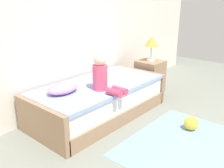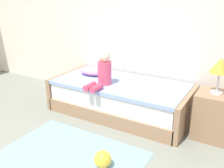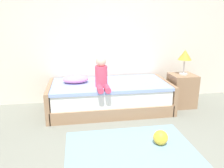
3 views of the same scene
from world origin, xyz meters
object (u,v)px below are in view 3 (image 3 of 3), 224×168
at_px(bed, 110,97).
at_px(nightstand, 182,90).
at_px(child_figure, 102,75).
at_px(toy_ball, 161,138).
at_px(table_lamp, 185,56).
at_px(pillow, 76,79).

height_order(bed, nightstand, nightstand).
height_order(child_figure, toy_ball, child_figure).
height_order(table_lamp, child_figure, table_lamp).
height_order(child_figure, pillow, child_figure).
bearing_deg(toy_ball, bed, 110.59).
relative_size(child_figure, toy_ball, 2.67).
bearing_deg(bed, nightstand, -0.92).
relative_size(nightstand, toy_ball, 3.15).
xyz_separation_m(child_figure, pillow, (-0.42, 0.33, -0.14)).
xyz_separation_m(nightstand, table_lamp, (0.00, 0.00, 0.64)).
distance_m(nightstand, pillow, 1.96).
bearing_deg(toy_ball, child_figure, 121.92).
height_order(pillow, toy_ball, pillow).
relative_size(pillow, toy_ball, 2.31).
distance_m(child_figure, toy_ball, 1.35).
xyz_separation_m(bed, table_lamp, (1.35, -0.02, 0.69)).
relative_size(nightstand, table_lamp, 1.33).
xyz_separation_m(pillow, toy_ball, (1.05, -1.35, -0.47)).
relative_size(bed, child_figure, 4.14).
xyz_separation_m(nightstand, child_figure, (-1.52, -0.21, 0.40)).
bearing_deg(child_figure, toy_ball, -58.08).
distance_m(nightstand, child_figure, 1.58).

